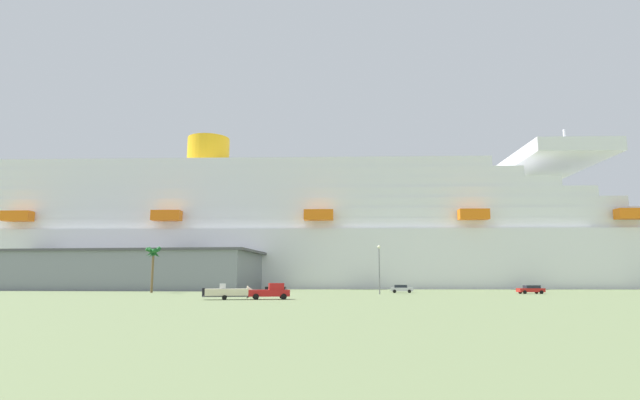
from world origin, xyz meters
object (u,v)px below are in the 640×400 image
Objects in this scene: pickup_truck at (271,292)px; palm_tree at (153,255)px; parked_car_black_coupe at (276,288)px; parked_car_red_hatchback at (531,289)px; street_lamp at (379,263)px; parked_car_silver_sedan at (402,289)px; cruise_ship at (328,237)px; small_boat_on_trailer at (232,292)px.

palm_tree reaches higher than pickup_truck.
parked_car_black_coupe is 0.92× the size of parked_car_red_hatchback.
street_lamp is 30.43m from parked_car_black_coupe.
palm_tree is 50.45m from parked_car_silver_sedan.
cruise_ship is 48.43× the size of pickup_truck.
palm_tree is 1.05× the size of street_lamp.
cruise_ship reaches higher than parked_car_red_hatchback.
small_boat_on_trailer is 43.06m from parked_car_silver_sedan.
parked_car_silver_sedan and parked_car_black_coupe have the same top height.
street_lamp is (15.92, 23.66, 4.64)m from pickup_truck.
cruise_ship reaches higher than pickup_truck.
cruise_ship reaches higher than palm_tree.
palm_tree reaches higher than parked_car_black_coupe.
small_boat_on_trailer is 40.07m from palm_tree.
pickup_truck is 0.64× the size of palm_tree.
pickup_truck is 28.89m from street_lamp.
palm_tree is at bearing -148.86° from parked_car_black_coupe.
cruise_ship is 63.09× the size of parked_car_black_coupe.
parked_car_red_hatchback is (49.26, 29.68, -0.13)m from small_boat_on_trailer.
parked_car_silver_sedan is (17.72, -52.77, -14.64)m from cruise_ship.
pickup_truck is 1.29× the size of parked_car_silver_sedan.
parked_car_black_coupe is (22.92, 13.84, -6.66)m from palm_tree.
pickup_truck is 0.75× the size of small_boat_on_trailer.
parked_car_red_hatchback is (50.47, -15.48, 0.00)m from parked_car_black_coupe.
parked_car_black_coupe and parked_car_red_hatchback have the same top height.
small_boat_on_trailer is at bearing -130.10° from street_lamp.
pickup_truck is at bearing -92.00° from cruise_ship.
street_lamp is at bearing 56.06° from pickup_truck.
cruise_ship is 32.41× the size of street_lamp.
small_boat_on_trailer is at bearing -95.28° from cruise_ship.
pickup_truck reaches higher than parked_car_silver_sedan.
parked_car_silver_sedan and parked_car_red_hatchback have the same top height.
small_boat_on_trailer is 1.73× the size of parked_car_silver_sedan.
small_boat_on_trailer is 1.60× the size of parked_car_red_hatchback.
pickup_truck reaches higher than parked_car_red_hatchback.
palm_tree is (-29.19, 30.06, 6.45)m from pickup_truck.
pickup_truck is at bearing -123.94° from street_lamp.
small_boat_on_trailer is at bearing -52.40° from palm_tree.
small_boat_on_trailer is at bearing -148.93° from parked_car_red_hatchback.
cruise_ship is 64.41m from street_lamp.
street_lamp reaches higher than small_boat_on_trailer.
street_lamp is at bearing -170.44° from parked_car_red_hatchback.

